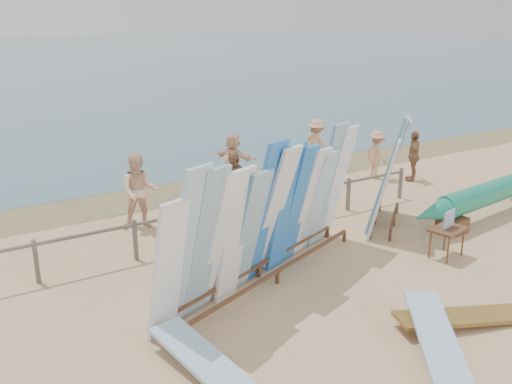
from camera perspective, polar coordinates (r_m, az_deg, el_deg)
ground at (r=10.43m, az=4.12°, el=-10.40°), size 160.00×160.00×0.00m
wet_sand_strip at (r=16.33m, az=-11.11°, el=-0.31°), size 40.00×2.60×0.01m
fence at (r=12.50m, az=-4.04°, el=-2.44°), size 12.08×0.08×0.90m
main_surfboard_rack at (r=10.32m, az=1.34°, el=-2.83°), size 5.66×2.55×2.88m
side_surfboard_rack at (r=13.63m, az=13.70°, el=1.66°), size 2.37×2.11×2.85m
outrigger_canoe at (r=15.46m, az=23.85°, el=-0.06°), size 6.91×1.26×0.98m
vendor_table at (r=12.41m, az=19.43°, el=-4.94°), size 0.89×0.71×1.06m
flat_board_c at (r=10.09m, az=21.66°, el=-12.69°), size 2.73×1.42×0.26m
flat_board_a at (r=8.11m, az=-4.20°, el=-19.34°), size 0.98×2.75×0.36m
flat_board_b at (r=9.01m, az=18.62°, el=-16.20°), size 2.03×2.50×0.43m
beach_chair_left at (r=13.57m, az=-6.33°, el=-2.67°), size 0.63×0.64×0.81m
beach_chair_right at (r=13.80m, az=-4.51°, el=-2.08°), size 0.85×0.85×0.95m
stroller at (r=14.56m, az=1.42°, el=-0.50°), size 0.75×0.86×0.99m
beachgoer_4 at (r=13.77m, az=-2.42°, el=0.67°), size 0.96×1.14×1.82m
beachgoer_6 at (r=14.57m, az=-2.54°, el=1.07°), size 0.52×0.82×1.56m
beachgoer_8 at (r=15.19m, az=4.30°, el=1.82°), size 0.72×0.87×1.61m
beachgoer_extra_0 at (r=18.06m, az=12.61°, el=3.88°), size 0.58×1.07×1.58m
beachgoer_9 at (r=18.61m, az=6.32°, el=4.92°), size 0.88×1.25×1.79m
beachgoer_10 at (r=18.05m, az=16.24°, el=3.67°), size 0.94×0.97×1.62m
beachgoer_2 at (r=13.48m, az=-12.17°, el=0.07°), size 1.01×0.74×1.88m
beachgoer_5 at (r=16.92m, az=-2.41°, el=3.49°), size 1.04×1.59×1.63m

